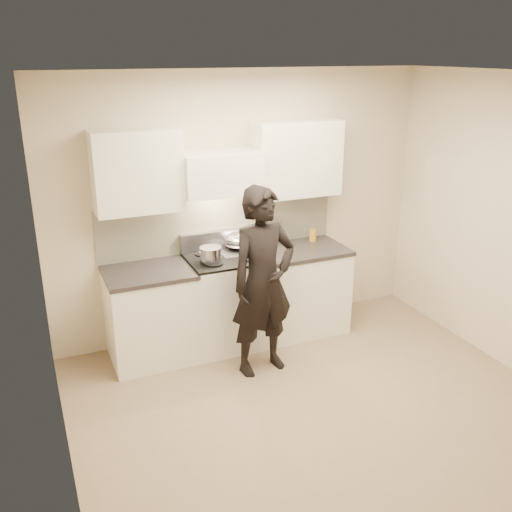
# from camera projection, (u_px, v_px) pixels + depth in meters

# --- Properties ---
(ground_plane) EXTENTS (4.00, 4.00, 0.00)m
(ground_plane) POSITION_uv_depth(u_px,v_px,m) (320.00, 410.00, 4.80)
(ground_plane) COLOR #846D55
(room_shell) EXTENTS (4.04, 3.54, 2.70)m
(room_shell) POSITION_uv_depth(u_px,v_px,m) (299.00, 217.00, 4.56)
(room_shell) COLOR #C3B292
(room_shell) RESTS_ON ground
(stove) EXTENTS (0.76, 0.65, 0.96)m
(stove) POSITION_uv_depth(u_px,v_px,m) (227.00, 300.00, 5.76)
(stove) COLOR white
(stove) RESTS_ON ground
(counter_right) EXTENTS (0.92, 0.67, 0.92)m
(counter_right) POSITION_uv_depth(u_px,v_px,m) (300.00, 289.00, 6.07)
(counter_right) COLOR silver
(counter_right) RESTS_ON ground
(counter_left) EXTENTS (0.82, 0.67, 0.92)m
(counter_left) POSITION_uv_depth(u_px,v_px,m) (151.00, 315.00, 5.48)
(counter_left) COLOR silver
(counter_left) RESTS_ON ground
(wok) EXTENTS (0.32, 0.39, 0.26)m
(wok) POSITION_uv_depth(u_px,v_px,m) (239.00, 240.00, 5.76)
(wok) COLOR #B4B0C9
(wok) RESTS_ON stove
(stock_pot) EXTENTS (0.28, 0.28, 0.14)m
(stock_pot) POSITION_uv_depth(u_px,v_px,m) (211.00, 254.00, 5.42)
(stock_pot) COLOR #B4B0C9
(stock_pot) RESTS_ON stove
(utensil_crock) EXTENTS (0.12, 0.12, 0.33)m
(utensil_crock) POSITION_uv_depth(u_px,v_px,m) (267.00, 237.00, 5.95)
(utensil_crock) COLOR #A09EA8
(utensil_crock) RESTS_ON counter_right
(spice_jar) EXTENTS (0.04, 0.04, 0.09)m
(spice_jar) POSITION_uv_depth(u_px,v_px,m) (285.00, 242.00, 5.96)
(spice_jar) COLOR orange
(spice_jar) RESTS_ON counter_right
(oil_glass) EXTENTS (0.07, 0.07, 0.13)m
(oil_glass) POSITION_uv_depth(u_px,v_px,m) (313.00, 235.00, 6.12)
(oil_glass) COLOR #B67F19
(oil_glass) RESTS_ON counter_right
(person) EXTENTS (0.70, 0.51, 1.77)m
(person) POSITION_uv_depth(u_px,v_px,m) (263.00, 282.00, 5.15)
(person) COLOR black
(person) RESTS_ON ground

